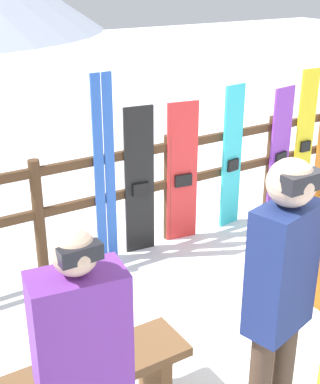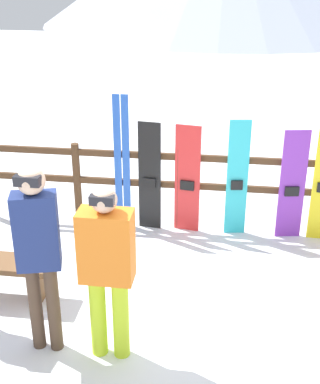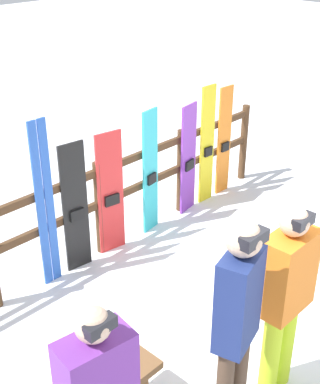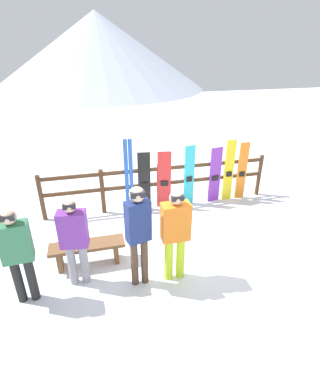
{
  "view_description": "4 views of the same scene",
  "coord_description": "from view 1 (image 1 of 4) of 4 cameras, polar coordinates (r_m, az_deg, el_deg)",
  "views": [
    {
      "loc": [
        -2.61,
        -1.98,
        2.55
      ],
      "look_at": [
        -0.68,
        1.16,
        0.99
      ],
      "focal_mm": 50.0,
      "sensor_mm": 36.0,
      "label": 1
    },
    {
      "loc": [
        0.62,
        -4.07,
        3.3
      ],
      "look_at": [
        -0.1,
        1.1,
        0.94
      ],
      "focal_mm": 50.0,
      "sensor_mm": 36.0,
      "label": 2
    },
    {
      "loc": [
        -3.21,
        -1.88,
        3.34
      ],
      "look_at": [
        -0.11,
        1.09,
        1.14
      ],
      "focal_mm": 50.0,
      "sensor_mm": 36.0,
      "label": 3
    },
    {
      "loc": [
        -1.51,
        -4.15,
        3.58
      ],
      "look_at": [
        -0.25,
        0.98,
        0.95
      ],
      "focal_mm": 28.0,
      "sensor_mm": 36.0,
      "label": 4
    }
  ],
  "objects": [
    {
      "name": "fence",
      "position": [
        5.2,
        0.94,
        1.45
      ],
      "size": [
        5.4,
        0.1,
        1.08
      ],
      "color": "#4C331E",
      "rests_on": "ground"
    },
    {
      "name": "person_purple",
      "position": [
        2.59,
        -8.3,
        -17.19
      ],
      "size": [
        0.46,
        0.29,
        1.55
      ],
      "color": "gray",
      "rests_on": "ground"
    },
    {
      "name": "person_navy",
      "position": [
        2.76,
        12.69,
        -10.41
      ],
      "size": [
        0.4,
        0.29,
        1.76
      ],
      "color": "#4C3828",
      "rests_on": "ground"
    },
    {
      "name": "ski_pair_blue",
      "position": [
        4.75,
        -5.93,
        2.15
      ],
      "size": [
        0.2,
        0.02,
        1.75
      ],
      "color": "blue",
      "rests_on": "ground"
    },
    {
      "name": "snowboard_black_stripe",
      "position": [
        4.96,
        -2.21,
        1.09
      ],
      "size": [
        0.29,
        0.08,
        1.42
      ],
      "color": "black",
      "rests_on": "ground"
    },
    {
      "name": "snowboard_red",
      "position": [
        5.2,
        2.37,
        2.01
      ],
      "size": [
        0.32,
        0.09,
        1.4
      ],
      "color": "red",
      "rests_on": "ground"
    },
    {
      "name": "snowboard_cyan",
      "position": [
        5.53,
        7.68,
        3.63
      ],
      "size": [
        0.26,
        0.08,
        1.5
      ],
      "color": "#2DBFCC",
      "rests_on": "ground"
    },
    {
      "name": "snowboard_purple",
      "position": [
        5.97,
        12.67,
        4.24
      ],
      "size": [
        0.31,
        0.09,
        1.4
      ],
      "color": "purple",
      "rests_on": "ground"
    },
    {
      "name": "snowboard_yellow",
      "position": [
        6.19,
        15.15,
        5.44
      ],
      "size": [
        0.24,
        0.06,
        1.56
      ],
      "color": "yellow",
      "rests_on": "ground"
    }
  ]
}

